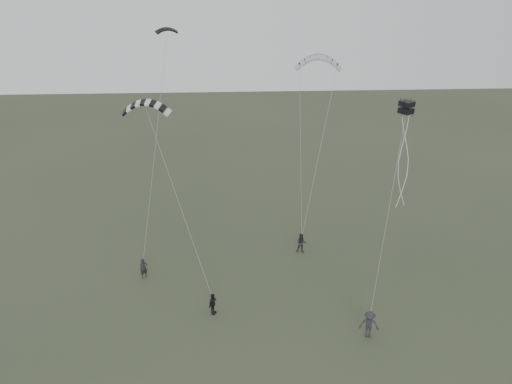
{
  "coord_description": "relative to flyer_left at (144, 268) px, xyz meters",
  "views": [
    {
      "loc": [
        -0.57,
        -26.65,
        20.12
      ],
      "look_at": [
        1.37,
        5.33,
        6.42
      ],
      "focal_mm": 35.0,
      "sensor_mm": 36.0,
      "label": 1
    }
  ],
  "objects": [
    {
      "name": "kite_pale_large",
      "position": [
        13.43,
        7.17,
        13.84
      ],
      "size": [
        3.71,
        1.79,
        1.66
      ],
      "primitive_type": null,
      "rotation": [
        0.29,
        0.0,
        -0.18
      ],
      "color": "#AAACAF",
      "rests_on": "flyer_right"
    },
    {
      "name": "ground",
      "position": [
        6.85,
        -4.92,
        -0.77
      ],
      "size": [
        140.0,
        140.0,
        0.0
      ],
      "primitive_type": "plane",
      "color": "#37402B",
      "rests_on": "ground"
    },
    {
      "name": "kite_dark_small",
      "position": [
        2.12,
        6.41,
        16.04
      ],
      "size": [
        1.69,
        1.13,
        0.63
      ],
      "primitive_type": null,
      "rotation": [
        0.3,
        0.0,
        0.36
      ],
      "color": "black",
      "rests_on": "flyer_left"
    },
    {
      "name": "kite_box",
      "position": [
        17.43,
        -1.75,
        12.05
      ],
      "size": [
        1.06,
        1.07,
        0.81
      ],
      "primitive_type": null,
      "rotation": [
        0.07,
        0.0,
        0.63
      ],
      "color": "black",
      "rests_on": "flyer_far"
    },
    {
      "name": "kite_striped",
      "position": [
        1.08,
        0.62,
        12.03
      ],
      "size": [
        3.19,
        1.29,
        1.36
      ],
      "primitive_type": null,
      "rotation": [
        0.22,
        0.0,
        -0.08
      ],
      "color": "black",
      "rests_on": "flyer_center"
    },
    {
      "name": "flyer_right",
      "position": [
        11.99,
        2.92,
        0.05
      ],
      "size": [
        0.88,
        0.73,
        1.63
      ],
      "primitive_type": "imported",
      "rotation": [
        0.0,
        0.0,
        -0.15
      ],
      "color": "#25252A",
      "rests_on": "ground"
    },
    {
      "name": "flyer_left",
      "position": [
        0.0,
        0.0,
        0.0
      ],
      "size": [
        0.66,
        0.58,
        1.53
      ],
      "primitive_type": "imported",
      "rotation": [
        0.0,
        0.0,
        0.46
      ],
      "color": "black",
      "rests_on": "ground"
    },
    {
      "name": "flyer_center",
      "position": [
        5.1,
        -4.62,
        -0.01
      ],
      "size": [
        0.73,
        0.96,
        1.51
      ],
      "primitive_type": "imported",
      "rotation": [
        0.0,
        0.0,
        1.1
      ],
      "color": "black",
      "rests_on": "ground"
    },
    {
      "name": "flyer_far",
      "position": [
        14.59,
        -7.5,
        0.14
      ],
      "size": [
        1.29,
        0.91,
        1.82
      ],
      "primitive_type": "imported",
      "rotation": [
        0.0,
        0.0,
        -0.22
      ],
      "color": "#27272B",
      "rests_on": "ground"
    }
  ]
}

